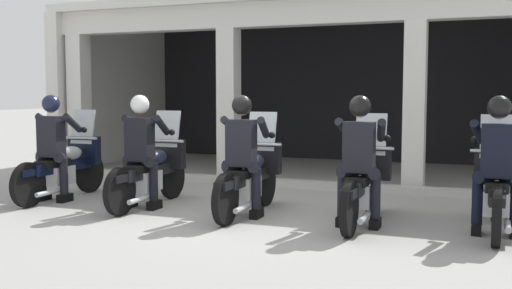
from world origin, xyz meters
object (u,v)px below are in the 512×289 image
object	(u,v)px
motorcycle_left	(152,170)
police_officer_far_right	(498,153)
motorcycle_center	(251,176)
police_officer_center	(242,145)
police_officer_left	(141,142)
motorcycle_far_right	(496,188)
motorcycle_right	(364,183)
police_officer_right	(360,150)
police_officer_far_left	(53,138)
motorcycle_far_left	(66,166)

from	to	relation	value
motorcycle_left	police_officer_far_right	size ratio (longest dim) A/B	1.29
motorcycle_center	police_officer_center	size ratio (longest dim) A/B	1.29
police_officer_left	motorcycle_far_right	size ratio (longest dim) A/B	0.78
motorcycle_far_right	police_officer_far_right	size ratio (longest dim) A/B	1.29
police_officer_far_right	motorcycle_left	bearing A→B (deg)	-175.57
police_officer_left	motorcycle_right	distance (m)	3.11
police_officer_right	motorcycle_center	bearing A→B (deg)	165.27
motorcycle_right	motorcycle_far_right	xyz separation A→B (m)	(1.53, 0.12, 0.00)
motorcycle_right	police_officer_far_left	bearing A→B (deg)	179.67
motorcycle_left	police_officer_center	size ratio (longest dim) A/B	1.29
police_officer_left	motorcycle_center	bearing A→B (deg)	14.16
police_officer_far_left	motorcycle_left	world-z (taller)	police_officer_far_left
police_officer_far_right	police_officer_far_left	bearing A→B (deg)	-172.35
motorcycle_left	police_officer_left	bearing A→B (deg)	-85.62
police_officer_left	motorcycle_right	bearing A→B (deg)	8.73
police_officer_left	police_officer_far_right	size ratio (longest dim) A/B	1.00
motorcycle_far_left	police_officer_right	world-z (taller)	police_officer_right
motorcycle_left	motorcycle_center	bearing A→B (deg)	3.66
motorcycle_far_left	police_officer_far_left	bearing A→B (deg)	-84.48
motorcycle_far_left	police_officer_center	xyz separation A→B (m)	(3.06, -0.32, 0.44)
motorcycle_right	police_officer_right	distance (m)	0.52
motorcycle_far_left	motorcycle_left	size ratio (longest dim) A/B	1.00
police_officer_left	police_officer_right	size ratio (longest dim) A/B	1.00
police_officer_left	police_officer_center	world-z (taller)	same
motorcycle_center	police_officer_center	world-z (taller)	police_officer_center
motorcycle_center	police_officer_far_right	world-z (taller)	police_officer_far_right
motorcycle_right	motorcycle_left	bearing A→B (deg)	175.93
motorcycle_far_left	motorcycle_far_right	size ratio (longest dim) A/B	1.00
motorcycle_far_left	motorcycle_far_right	bearing A→B (deg)	6.16
motorcycle_right	police_officer_right	xyz separation A→B (m)	(-0.00, -0.28, 0.44)
motorcycle_center	motorcycle_right	distance (m)	1.53
police_officer_right	police_officer_far_right	xyz separation A→B (m)	(1.53, 0.12, 0.00)
motorcycle_right	motorcycle_far_right	size ratio (longest dim) A/B	1.00
police_officer_far_left	motorcycle_left	bearing A→B (deg)	15.72
police_officer_far_left	motorcycle_far_right	bearing A→B (deg)	8.81
motorcycle_center	police_officer_right	size ratio (longest dim) A/B	1.29
motorcycle_far_left	motorcycle_far_right	distance (m)	6.13
motorcycle_left	police_officer_right	world-z (taller)	police_officer_right
motorcycle_center	police_officer_far_right	size ratio (longest dim) A/B	1.29
motorcycle_far_left	police_officer_right	distance (m)	4.63
police_officer_right	motorcycle_far_right	size ratio (longest dim) A/B	0.78
motorcycle_far_left	motorcycle_far_right	xyz separation A→B (m)	(6.13, 0.04, 0.00)
police_officer_far_left	motorcycle_far_right	xyz separation A→B (m)	(6.13, 0.32, -0.44)
police_officer_left	motorcycle_far_left	bearing A→B (deg)	173.61
police_officer_center	police_officer_far_right	distance (m)	3.07
police_officer_far_right	police_officer_left	bearing A→B (deg)	-172.04
police_officer_far_left	police_officer_far_right	bearing A→B (deg)	6.16
motorcycle_left	motorcycle_right	distance (m)	3.07
police_officer_right	motorcycle_far_right	distance (m)	1.65
police_officer_far_left	police_officer_left	size ratio (longest dim) A/B	1.00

